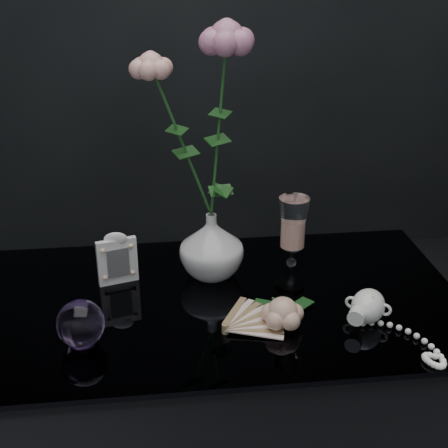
{
  "coord_description": "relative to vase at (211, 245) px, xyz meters",
  "views": [
    {
      "loc": [
        -0.12,
        -1.09,
        1.47
      ],
      "look_at": [
        0.02,
        0.09,
        0.92
      ],
      "focal_mm": 50.0,
      "sensor_mm": 36.0,
      "label": 1
    }
  ],
  "objects": [
    {
      "name": "loose_rose",
      "position": [
        0.12,
        -0.22,
        -0.04
      ],
      "size": [
        0.17,
        0.21,
        0.06
      ],
      "primitive_type": null,
      "rotation": [
        0.0,
        0.0,
        0.17
      ],
      "color": "#DCAA8E",
      "rests_on": "table"
    },
    {
      "name": "paper_fan",
      "position": [
        0.0,
        -0.23,
        -0.06
      ],
      "size": [
        0.25,
        0.21,
        0.02
      ],
      "primitive_type": null,
      "rotation": [
        0.0,
        0.0,
        0.13
      ],
      "color": "#FCEAC9",
      "rests_on": "table"
    },
    {
      "name": "table",
      "position": [
        0.0,
        -0.11,
        -0.46
      ],
      "size": [
        1.05,
        0.58,
        0.76
      ],
      "color": "black",
      "rests_on": "ground"
    },
    {
      "name": "roses",
      "position": [
        -0.02,
        -0.0,
        0.29
      ],
      "size": [
        0.23,
        0.12,
        0.47
      ],
      "color": "#E8A396",
      "rests_on": "vase"
    },
    {
      "name": "pearl_jar",
      "position": [
        0.29,
        -0.22,
        -0.04
      ],
      "size": [
        0.32,
        0.33,
        0.07
      ],
      "primitive_type": null,
      "rotation": [
        0.0,
        0.0,
        -0.54
      ],
      "color": "white",
      "rests_on": "table"
    },
    {
      "name": "picture_frame",
      "position": [
        -0.21,
        -0.01,
        -0.01
      ],
      "size": [
        0.11,
        0.09,
        0.12
      ],
      "primitive_type": null,
      "rotation": [
        0.0,
        0.0,
        0.27
      ],
      "color": "white",
      "rests_on": "table"
    },
    {
      "name": "wine_glass",
      "position": [
        0.17,
        -0.07,
        0.03
      ],
      "size": [
        0.07,
        0.07,
        0.21
      ],
      "primitive_type": null,
      "rotation": [
        0.0,
        0.0,
        0.04
      ],
      "color": "white",
      "rests_on": "table"
    },
    {
      "name": "paperweight",
      "position": [
        -0.27,
        -0.24,
        -0.03
      ],
      "size": [
        0.12,
        0.12,
        0.09
      ],
      "primitive_type": null,
      "rotation": [
        0.0,
        0.0,
        0.33
      ],
      "color": "#AE7ECE",
      "rests_on": "table"
    },
    {
      "name": "vase",
      "position": [
        0.0,
        0.0,
        0.0
      ],
      "size": [
        0.15,
        0.15,
        0.15
      ],
      "primitive_type": "imported",
      "rotation": [
        0.0,
        0.0,
        0.04
      ],
      "color": "silver",
      "rests_on": "table"
    }
  ]
}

